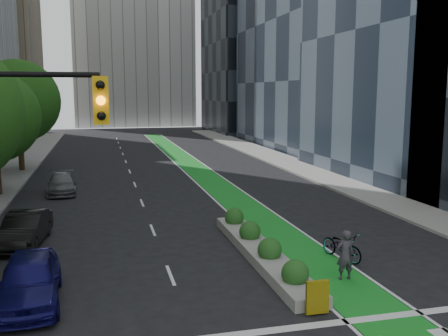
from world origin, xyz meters
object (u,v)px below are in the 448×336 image
parked_car_left_mid (25,229)px  median_planter (261,249)px  parked_car_left_near (29,280)px  bicycle (342,246)px  parked_car_left_far (62,184)px  cyclist (345,255)px

parked_car_left_mid → median_planter: bearing=-17.3°
parked_car_left_near → parked_car_left_mid: (-0.98, 6.41, -0.07)m
median_planter → parked_car_left_near: 8.54m
median_planter → bicycle: size_ratio=5.02×
parked_car_left_near → parked_car_left_far: bearing=87.9°
median_planter → parked_car_left_far: bearing=119.2°
bicycle → parked_car_left_mid: bearing=140.3°
median_planter → parked_car_left_far: 17.29m
parked_car_left_near → median_planter: bearing=13.2°
bicycle → parked_car_left_far: parked_car_left_far is taller
cyclist → parked_car_left_far: size_ratio=0.41×
median_planter → parked_car_left_far: size_ratio=2.38×
median_planter → parked_car_left_mid: (-9.18, 4.04, 0.32)m
parked_car_left_near → parked_car_left_mid: size_ratio=1.06×
bicycle → median_planter: bearing=145.6°
parked_car_left_near → parked_car_left_far: 17.46m
median_planter → cyclist: cyclist is taller
parked_car_left_near → parked_car_left_far: parked_car_left_near is taller
median_planter → bicycle: (3.00, -0.91, 0.17)m
parked_car_left_near → cyclist: bearing=-5.7°
cyclist → parked_car_left_mid: bearing=-32.1°
cyclist → parked_car_left_near: size_ratio=0.39×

